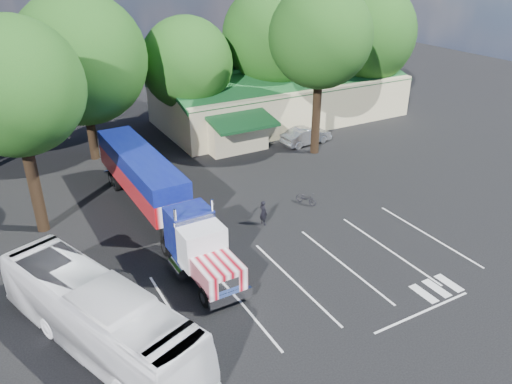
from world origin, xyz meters
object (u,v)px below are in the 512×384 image
woman (263,213)px  tour_bus (99,316)px  silver_sedan (306,136)px  semi_truck (154,188)px  bicycle (306,198)px

woman → tour_bus: size_ratio=0.14×
woman → silver_sedan: 14.78m
tour_bus → silver_sedan: 27.19m
semi_truck → woman: bearing=-35.3°
semi_truck → woman: 6.93m
tour_bus → silver_sedan: bearing=15.9°
semi_truck → bicycle: (9.52, -2.81, -1.78)m
silver_sedan → tour_bus: bearing=121.8°
semi_truck → woman: semi_truck is taller
bicycle → woman: bearing=173.1°
silver_sedan → semi_truck: bearing=107.6°
semi_truck → woman: size_ratio=11.39×
semi_truck → tour_bus: 11.20m
semi_truck → bicycle: bearing=-17.6°
semi_truck → silver_sedan: 17.42m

